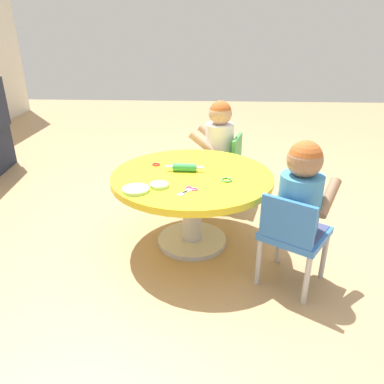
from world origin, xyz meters
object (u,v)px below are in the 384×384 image
at_px(craft_scissors, 189,190).
at_px(craft_table, 192,190).
at_px(child_chair_left, 293,235).
at_px(seated_child_left, 301,191).
at_px(seated_child_right, 219,136).
at_px(child_chair_right, 223,165).
at_px(rolling_pin, 185,167).

bearing_deg(craft_scissors, craft_table, -0.99).
height_order(child_chair_left, seated_child_left, seated_child_left).
bearing_deg(seated_child_right, child_chair_left, -160.57).
bearing_deg(child_chair_right, craft_table, 161.85).
bearing_deg(seated_child_right, rolling_pin, 160.31).
bearing_deg(seated_child_left, craft_scissors, 78.50).
relative_size(child_chair_right, rolling_pin, 2.32).
distance_m(craft_table, seated_child_right, 0.68).
bearing_deg(craft_table, child_chair_right, -18.15).
bearing_deg(child_chair_right, rolling_pin, 156.75).
xyz_separation_m(seated_child_left, seated_child_right, (1.00, 0.39, 0.00)).
height_order(seated_child_right, rolling_pin, seated_child_right).
distance_m(child_chair_left, rolling_pin, 0.75).
xyz_separation_m(seated_child_left, child_chair_right, (0.99, 0.35, -0.23)).
xyz_separation_m(rolling_pin, craft_scissors, (-0.29, -0.04, -0.02)).
relative_size(child_chair_left, seated_child_left, 1.05).
xyz_separation_m(child_chair_left, rolling_pin, (0.44, 0.58, 0.19)).
bearing_deg(craft_table, seated_child_right, -14.69).
relative_size(child_chair_left, craft_scissors, 3.81).
relative_size(child_chair_left, rolling_pin, 2.32).
distance_m(craft_table, child_chair_right, 0.67).
xyz_separation_m(seated_child_left, craft_scissors, (0.11, 0.56, -0.06)).
bearing_deg(child_chair_left, seated_child_left, -33.49).
height_order(craft_table, child_chair_right, child_chair_right).
xyz_separation_m(child_chair_left, craft_scissors, (0.15, 0.54, 0.17)).
bearing_deg(craft_table, rolling_pin, 48.22).
relative_size(seated_child_right, rolling_pin, 2.21).
height_order(craft_table, child_chair_left, child_chair_left).
bearing_deg(craft_scissors, rolling_pin, 8.30).
xyz_separation_m(seated_child_left, rolling_pin, (0.40, 0.60, -0.04)).
relative_size(craft_table, craft_scissors, 6.85).
bearing_deg(seated_child_left, craft_table, 56.96).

